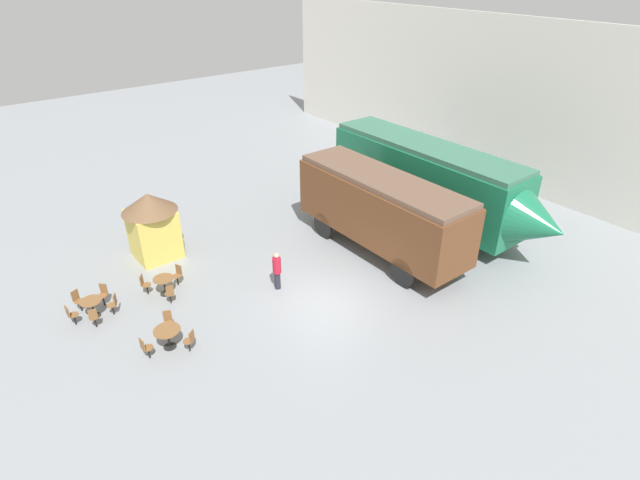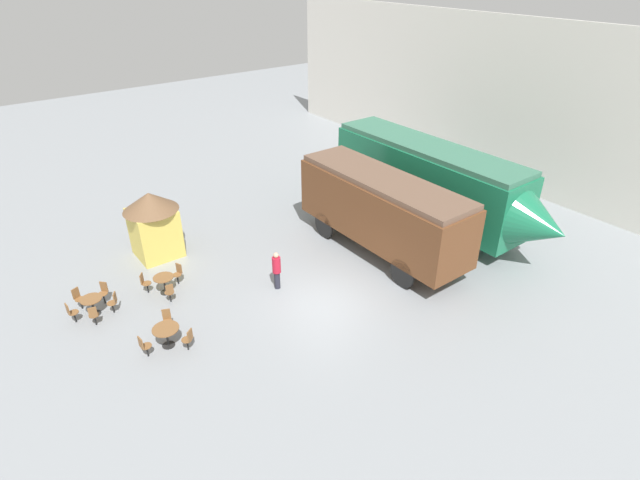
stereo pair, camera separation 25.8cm
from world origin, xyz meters
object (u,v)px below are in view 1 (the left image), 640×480
Objects in this scene: cafe_table_near at (167,333)px; cafe_table_mid at (92,304)px; visitor_person at (277,269)px; cafe_table_far at (164,282)px; passenger_coach_wooden at (381,208)px; ticket_kiosk at (152,222)px; cafe_chair_0 at (168,320)px; streamlined_locomotive at (436,181)px.

cafe_table_near is 1.16× the size of cafe_table_mid.
cafe_table_mid is 0.47× the size of visitor_person.
cafe_table_far is (0.29, 2.65, 0.02)m from cafe_table_mid.
passenger_coach_wooden reaches higher than cafe_table_near.
cafe_table_mid is 0.26× the size of ticket_kiosk.
ticket_kiosk reaches higher than cafe_table_far.
cafe_table_near is at bearing 24.49° from cafe_table_mid.
cafe_table_mid is 0.98× the size of cafe_table_far.
passenger_coach_wooden is at bearing 85.76° from visitor_person.
passenger_coach_wooden is 9.42× the size of cafe_table_near.
cafe_chair_0 is at bearing -93.12° from passenger_coach_wooden.
visitor_person is at bearing 111.45° from cafe_chair_0.
cafe_chair_0 is (2.27, -0.81, -0.05)m from cafe_table_far.
visitor_person is (-0.00, -9.18, -1.35)m from streamlined_locomotive.
visitor_person reaches higher than cafe_table_mid.
cafe_table_far is (-3.02, 1.14, -0.04)m from cafe_table_near.
cafe_table_far is 2.41m from cafe_chair_0.
cafe_table_mid is 3.15m from cafe_chair_0.
cafe_table_mid is at bearing -96.32° from cafe_table_far.
cafe_chair_0 is 4.54m from visitor_person.
cafe_table_far is 0.27× the size of ticket_kiosk.
passenger_coach_wooden reaches higher than visitor_person.
streamlined_locomotive reaches higher than cafe_table_near.
visitor_person is (-0.39, -5.21, -1.28)m from passenger_coach_wooden.
passenger_coach_wooden is 10.94× the size of cafe_table_mid.
cafe_table_near is 6.43m from ticket_kiosk.
cafe_table_far is 0.91× the size of cafe_chair_0.
cafe_chair_0 reaches higher than cafe_table_near.
streamlined_locomotive is 3.99m from passenger_coach_wooden.
cafe_table_far is (-2.80, -8.92, -1.62)m from passenger_coach_wooden.
passenger_coach_wooden reaches higher than cafe_chair_0.
cafe_table_near is at bearing -88.70° from passenger_coach_wooden.
streamlined_locomotive is 1.47× the size of passenger_coach_wooden.
cafe_chair_0 is 5.64m from ticket_kiosk.
passenger_coach_wooden is 5.18× the size of visitor_person.
cafe_table_mid is (-3.09, -11.56, -1.64)m from passenger_coach_wooden.
visitor_person is at bearing -94.24° from passenger_coach_wooden.
ticket_kiosk reaches higher than cafe_table_near.
passenger_coach_wooden is 9.88m from cafe_chair_0.
streamlined_locomotive is 7.59× the size of visitor_person.
ticket_kiosk is at bearing -174.80° from cafe_chair_0.
ticket_kiosk is at bearing -152.48° from visitor_person.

